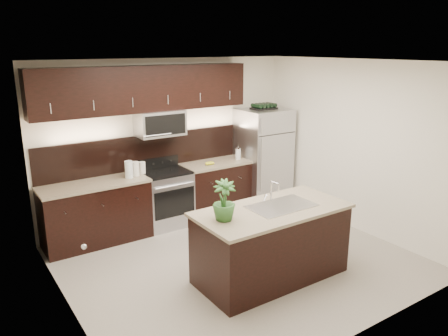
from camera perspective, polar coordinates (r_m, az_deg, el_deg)
name	(u,v)px	position (r m, az deg, el deg)	size (l,w,h in m)	color
ground	(238,260)	(6.22, 1.82, -11.97)	(4.50, 4.50, 0.00)	gray
room_walls	(234,143)	(5.54, 1.26, 3.27)	(4.52, 4.02, 2.71)	silver
counter_run	(154,201)	(7.17, -9.07, -4.22)	(3.51, 0.65, 0.94)	black
upper_fixtures	(147,96)	(6.94, -9.98, 9.26)	(3.49, 0.40, 1.66)	black
island	(271,243)	(5.65, 6.19, -9.71)	(1.96, 0.96, 0.94)	black
sink_faucet	(281,205)	(5.56, 7.45, -4.77)	(0.84, 0.50, 0.28)	silver
refrigerator	(263,157)	(8.10, 5.07, 1.39)	(0.86, 0.78, 1.79)	#B2B2B7
wine_rack	(264,106)	(7.92, 5.24, 8.01)	(0.44, 0.27, 0.10)	black
plant	(224,200)	(5.01, 0.01, -4.26)	(0.27, 0.27, 0.48)	#275120
canisters	(134,169)	(6.87, -11.67, -0.11)	(0.38, 0.22, 0.26)	silver
french_press	(238,153)	(7.75, 1.85, 1.92)	(0.10, 0.10, 0.28)	silver
bananas	(207,164)	(7.38, -2.25, 0.59)	(0.17, 0.13, 0.05)	gold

